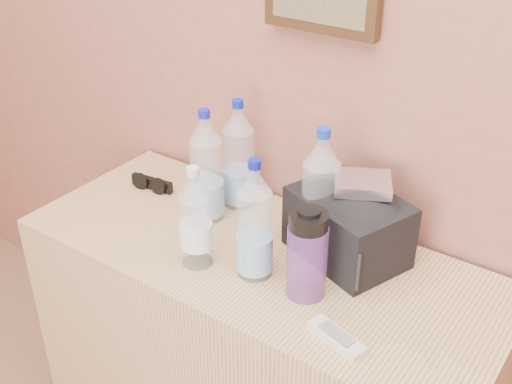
# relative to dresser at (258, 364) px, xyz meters

# --- Properties ---
(dresser) EXTENTS (1.24, 0.52, 0.78)m
(dresser) POSITION_rel_dresser_xyz_m (0.00, 0.00, 0.00)
(dresser) COLOR tan
(dresser) RESTS_ON ground
(pet_large_a) EXTENTS (0.09, 0.09, 0.32)m
(pet_large_a) POSITION_rel_dresser_xyz_m (-0.21, 0.06, 0.53)
(pet_large_a) COLOR silver
(pet_large_a) RESTS_ON dresser
(pet_large_b) EXTENTS (0.08, 0.08, 0.31)m
(pet_large_b) POSITION_rel_dresser_xyz_m (-0.18, 0.16, 0.53)
(pet_large_b) COLOR white
(pet_large_b) RESTS_ON dresser
(pet_large_c) EXTENTS (0.09, 0.09, 0.34)m
(pet_large_c) POSITION_rel_dresser_xyz_m (0.11, 0.09, 0.54)
(pet_large_c) COLOR silver
(pet_large_c) RESTS_ON dresser
(pet_large_d) EXTENTS (0.08, 0.08, 0.30)m
(pet_large_d) POSITION_rel_dresser_xyz_m (0.04, -0.07, 0.52)
(pet_large_d) COLOR #ADBDD3
(pet_large_d) RESTS_ON dresser
(pet_small) EXTENTS (0.08, 0.08, 0.26)m
(pet_small) POSITION_rel_dresser_xyz_m (-0.10, -0.12, 0.50)
(pet_small) COLOR silver
(pet_small) RESTS_ON dresser
(nalgene_bottle) EXTENTS (0.09, 0.09, 0.22)m
(nalgene_bottle) POSITION_rel_dresser_xyz_m (0.18, -0.07, 0.50)
(nalgene_bottle) COLOR #703DA1
(nalgene_bottle) RESTS_ON dresser
(sunglasses) EXTENTS (0.14, 0.07, 0.03)m
(sunglasses) POSITION_rel_dresser_xyz_m (-0.44, 0.08, 0.41)
(sunglasses) COLOR black
(sunglasses) RESTS_ON dresser
(ac_remote) EXTENTS (0.14, 0.08, 0.02)m
(ac_remote) POSITION_rel_dresser_xyz_m (0.32, -0.17, 0.40)
(ac_remote) COLOR beige
(ac_remote) RESTS_ON dresser
(toiletry_bag) EXTENTS (0.32, 0.28, 0.19)m
(toiletry_bag) POSITION_rel_dresser_xyz_m (0.18, 0.12, 0.48)
(toiletry_bag) COLOR black
(toiletry_bag) RESTS_ON dresser
(foil_packet) EXTENTS (0.17, 0.16, 0.03)m
(foil_packet) POSITION_rel_dresser_xyz_m (0.20, 0.14, 0.59)
(foil_packet) COLOR silver
(foil_packet) RESTS_ON toiletry_bag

